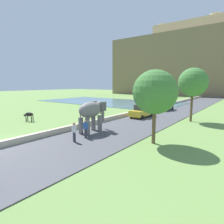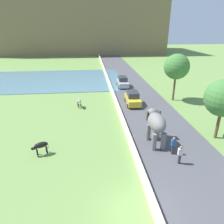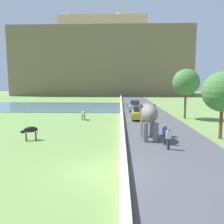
# 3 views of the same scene
# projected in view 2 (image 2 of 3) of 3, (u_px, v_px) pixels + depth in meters

# --- Properties ---
(ground_plane) EXTENTS (220.00, 220.00, 0.00)m
(ground_plane) POSITION_uv_depth(u_px,v_px,m) (134.00, 213.00, 11.92)
(ground_plane) COLOR #6B8E47
(road_surface) EXTENTS (7.00, 120.00, 0.06)m
(road_surface) POSITION_uv_depth(u_px,v_px,m) (139.00, 98.00, 30.73)
(road_surface) COLOR #4C4C51
(road_surface) RESTS_ON ground
(barrier_wall) EXTENTS (0.40, 110.00, 0.54)m
(barrier_wall) POSITION_uv_depth(u_px,v_px,m) (116.00, 102.00, 28.43)
(barrier_wall) COLOR beige
(barrier_wall) RESTS_ON ground
(lake) EXTENTS (36.00, 18.00, 0.08)m
(lake) POSITION_uv_depth(u_px,v_px,m) (30.00, 80.00, 40.46)
(lake) COLOR slate
(lake) RESTS_ON ground
(hill_distant) EXTENTS (64.00, 28.00, 24.13)m
(hill_distant) POSITION_uv_depth(u_px,v_px,m) (78.00, 20.00, 80.49)
(hill_distant) COLOR #7F6B4C
(hill_distant) RESTS_ON ground
(elephant) EXTENTS (1.45, 3.47, 2.99)m
(elephant) POSITION_uv_depth(u_px,v_px,m) (156.00, 123.00, 18.19)
(elephant) COLOR slate
(elephant) RESTS_ON ground
(person_beside_elephant) EXTENTS (0.36, 0.22, 1.63)m
(person_beside_elephant) POSITION_uv_depth(u_px,v_px,m) (173.00, 145.00, 17.00)
(person_beside_elephant) COLOR #33333D
(person_beside_elephant) RESTS_ON ground
(person_trailing) EXTENTS (0.36, 0.22, 1.63)m
(person_trailing) POSITION_uv_depth(u_px,v_px,m) (180.00, 155.00, 15.80)
(person_trailing) COLOR #33333D
(person_trailing) RESTS_ON ground
(car_yellow) EXTENTS (1.88, 4.05, 1.80)m
(car_yellow) POSITION_uv_depth(u_px,v_px,m) (133.00, 98.00, 27.89)
(car_yellow) COLOR gold
(car_yellow) RESTS_ON ground
(car_silver) EXTENTS (1.84, 4.03, 1.80)m
(car_silver) POSITION_uv_depth(u_px,v_px,m) (123.00, 82.00, 35.95)
(car_silver) COLOR #B7B7BC
(car_silver) RESTS_ON ground
(cow_black) EXTENTS (1.41, 0.84, 1.15)m
(cow_black) POSITION_uv_depth(u_px,v_px,m) (40.00, 146.00, 17.02)
(cow_black) COLOR black
(cow_black) RESTS_ON ground
(cow_grey) EXTENTS (0.66, 1.42, 1.15)m
(cow_grey) POSITION_uv_depth(u_px,v_px,m) (79.00, 102.00, 26.91)
(cow_grey) COLOR gray
(cow_grey) RESTS_ON ground
(tree_near) EXTENTS (3.40, 3.40, 5.74)m
(tree_near) POSITION_uv_depth(u_px,v_px,m) (224.00, 98.00, 18.36)
(tree_near) COLOR brown
(tree_near) RESTS_ON ground
(tree_mid) EXTENTS (3.47, 3.47, 6.57)m
(tree_mid) POSITION_uv_depth(u_px,v_px,m) (177.00, 67.00, 28.09)
(tree_mid) COLOR brown
(tree_mid) RESTS_ON ground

